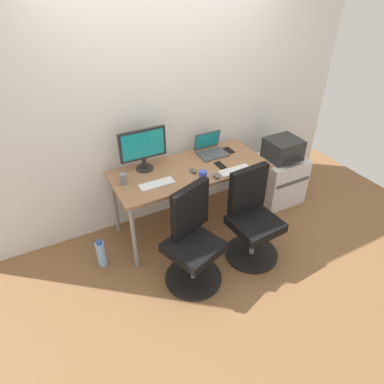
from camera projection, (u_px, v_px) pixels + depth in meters
name	position (u px, v px, depth m)	size (l,w,h in m)	color
ground_plane	(190.00, 225.00, 3.91)	(5.28, 5.28, 0.00)	brown
back_wall	(170.00, 104.00, 3.47)	(4.40, 0.04, 2.60)	white
desk	(190.00, 174.00, 3.51)	(1.60, 0.69, 0.76)	#996B47
office_chair_left	(192.00, 242.00, 3.07)	(0.56, 0.56, 0.94)	black
office_chair_right	(252.00, 219.00, 3.33)	(0.54, 0.54, 0.94)	black
side_cabinet	(278.00, 179.00, 4.18)	(0.53, 0.50, 0.58)	silver
printer	(283.00, 149.00, 3.95)	(0.38, 0.40, 0.24)	#2D2D2D
water_bottle_on_floor	(101.00, 254.00, 3.33)	(0.09, 0.09, 0.31)	#8CBFF2
desktop_monitor	(143.00, 147.00, 3.32)	(0.48, 0.18, 0.43)	#262626
open_laptop	(211.00, 148.00, 3.71)	(0.31, 0.27, 0.22)	#4C4C51
keyboard_by_monitor	(157.00, 184.00, 3.21)	(0.34, 0.12, 0.02)	silver
keyboard_by_laptop	(235.00, 170.00, 3.42)	(0.34, 0.12, 0.02)	silver
mouse_by_monitor	(193.00, 171.00, 3.40)	(0.06, 0.10, 0.03)	#515156
mouse_by_laptop	(216.00, 176.00, 3.32)	(0.06, 0.10, 0.03)	#515156
coffee_mug	(203.00, 176.00, 3.27)	(0.08, 0.08, 0.09)	blue
pen_cup	(123.00, 179.00, 3.21)	(0.07, 0.07, 0.10)	slate
phone_near_laptop	(220.00, 165.00, 3.52)	(0.07, 0.14, 0.01)	black
phone_near_monitor	(229.00, 150.00, 3.79)	(0.07, 0.14, 0.01)	black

